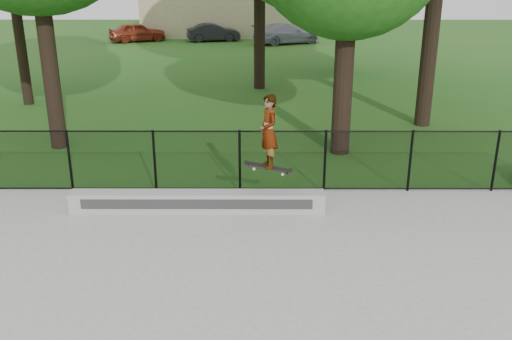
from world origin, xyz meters
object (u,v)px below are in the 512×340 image
at_px(car_c, 287,34).
at_px(skater_airborne, 269,133).
at_px(car_b, 213,32).
at_px(car_a, 137,32).
at_px(grind_ledge, 197,202).

bearing_deg(car_c, skater_airborne, 151.86).
xyz_separation_m(car_c, skater_airborne, (-1.74, -28.08, 1.22)).
relative_size(car_b, car_c, 0.79).
relative_size(car_a, car_b, 1.15).
height_order(car_a, car_b, car_a).
bearing_deg(car_b, skater_airborne, 174.76).
bearing_deg(grind_ledge, skater_airborne, -5.66).
height_order(grind_ledge, car_c, car_c).
distance_m(car_a, car_c, 10.37).
relative_size(grind_ledge, car_a, 1.45).
height_order(car_b, skater_airborne, skater_airborne).
xyz_separation_m(car_a, car_c, (10.31, -1.03, 0.01)).
relative_size(grind_ledge, skater_airborne, 3.25).
bearing_deg(car_c, grind_ledge, 148.71).
xyz_separation_m(grind_ledge, car_a, (-7.04, 28.95, 0.37)).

